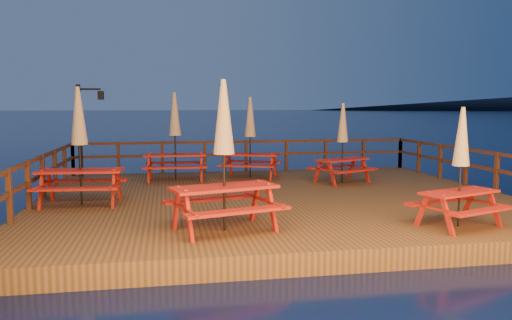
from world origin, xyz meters
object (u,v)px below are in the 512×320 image
object	(u,v)px
lamp_post	(84,122)
picnic_table_2	(343,142)
picnic_table_1	(80,144)
picnic_table_0	(461,165)

from	to	relation	value
lamp_post	picnic_table_2	size ratio (longest dim) A/B	1.25
picnic_table_1	picnic_table_0	bearing A→B (deg)	-20.80
lamp_post	picnic_table_0	xyz separation A→B (m)	(8.14, -8.40, -0.60)
lamp_post	picnic_table_1	distance (m)	4.94
picnic_table_0	lamp_post	bearing A→B (deg)	115.06
lamp_post	picnic_table_2	xyz separation A→B (m)	(7.83, -2.76, -0.55)
lamp_post	picnic_table_0	size ratio (longest dim) A/B	1.30
picnic_table_0	picnic_table_2	bearing A→B (deg)	74.11
lamp_post	picnic_table_2	distance (m)	8.32
picnic_table_0	picnic_table_1	distance (m)	8.31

